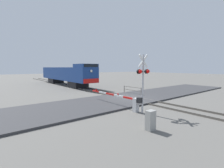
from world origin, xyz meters
The scene contains 9 objects.
ground_plane centered at (0.00, 0.00, 0.00)m, with size 160.00×160.00×0.00m, color #605E59.
rail_track_left centered at (-0.72, 0.00, 0.07)m, with size 0.08×80.00×0.15m, color #59544C.
rail_track_right centered at (0.72, 0.00, 0.07)m, with size 0.08×80.00×0.15m, color #59544C.
road_surface centered at (0.00, 0.00, 0.07)m, with size 36.00×6.05×0.14m, color #38383A.
locomotive centered at (0.00, 17.11, 2.07)m, with size 2.72×19.15×3.88m.
crossing_signal centered at (-3.19, -4.49, 2.69)m, with size 1.18×0.33×4.28m.
crossing_gate centered at (-3.38, -2.99, 0.74)m, with size 0.36×6.59×1.17m.
utility_cabinet centered at (-5.37, -6.91, 0.54)m, with size 0.50×0.35×1.07m, color #999993.
guard_railing centered at (2.23, 1.81, 0.63)m, with size 0.08×3.01×0.95m.
Camera 1 is at (-12.17, -12.10, 3.34)m, focal length 25.74 mm.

